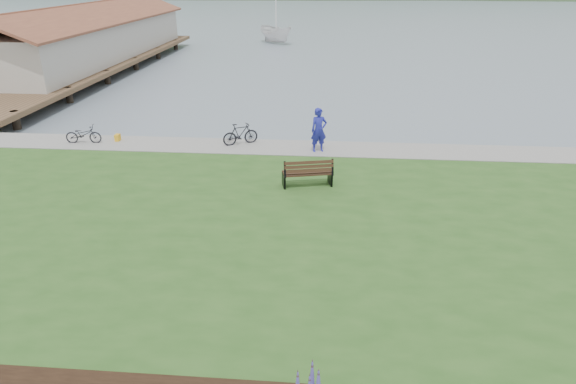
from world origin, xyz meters
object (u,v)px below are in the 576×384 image
person (319,126)px  bicycle_a (83,134)px  park_bench (308,172)px  sailboat (276,43)px

person → bicycle_a: bearing=157.7°
bicycle_a → person: bearing=-97.6°
bicycle_a → park_bench: bearing=-118.3°
park_bench → bicycle_a: 11.53m
park_bench → person: 4.11m
person → sailboat: (-6.09, 39.55, -1.56)m
park_bench → person: person is taller
person → park_bench: bearing=-114.8°
person → bicycle_a: (-10.97, 0.28, -0.73)m
bicycle_a → sailboat: size_ratio=0.07×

